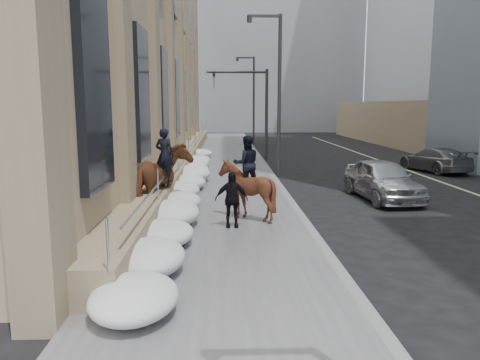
% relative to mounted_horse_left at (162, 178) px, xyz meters
% --- Properties ---
extents(ground, '(140.00, 140.00, 0.00)m').
position_rel_mounted_horse_left_xyz_m(ground, '(1.88, -5.48, -1.29)').
color(ground, black).
rests_on(ground, ground).
extents(sidewalk, '(5.00, 80.00, 0.12)m').
position_rel_mounted_horse_left_xyz_m(sidewalk, '(1.88, 4.52, -1.23)').
color(sidewalk, '#4D4D4F').
rests_on(sidewalk, ground).
extents(curb, '(0.24, 80.00, 0.12)m').
position_rel_mounted_horse_left_xyz_m(curb, '(4.50, 4.52, -1.23)').
color(curb, slate).
rests_on(curb, ground).
extents(lane_line, '(0.15, 70.00, 0.01)m').
position_rel_mounted_horse_left_xyz_m(lane_line, '(12.38, 4.52, -1.29)').
color(lane_line, '#BFB78C').
rests_on(lane_line, ground).
extents(limestone_building, '(6.10, 44.00, 18.00)m').
position_rel_mounted_horse_left_xyz_m(limestone_building, '(-3.37, 14.48, 7.61)').
color(limestone_building, '#9A8565').
rests_on(limestone_building, ground).
extents(bg_building_mid, '(30.00, 12.00, 28.00)m').
position_rel_mounted_horse_left_xyz_m(bg_building_mid, '(5.88, 54.52, 12.71)').
color(bg_building_mid, slate).
rests_on(bg_building_mid, ground).
extents(bg_building_far, '(24.00, 12.00, 20.00)m').
position_rel_mounted_horse_left_xyz_m(bg_building_far, '(-4.12, 66.52, 8.71)').
color(bg_building_far, gray).
rests_on(bg_building_far, ground).
extents(streetlight_mid, '(1.71, 0.24, 8.00)m').
position_rel_mounted_horse_left_xyz_m(streetlight_mid, '(4.62, 8.52, 3.29)').
color(streetlight_mid, '#2D2D30').
rests_on(streetlight_mid, ground).
extents(streetlight_far, '(1.71, 0.24, 8.00)m').
position_rel_mounted_horse_left_xyz_m(streetlight_far, '(4.62, 28.52, 3.29)').
color(streetlight_far, '#2D2D30').
rests_on(streetlight_far, ground).
extents(traffic_signal, '(4.10, 0.22, 6.00)m').
position_rel_mounted_horse_left_xyz_m(traffic_signal, '(3.96, 16.52, 2.71)').
color(traffic_signal, '#2D2D30').
rests_on(traffic_signal, ground).
extents(snow_bank, '(1.70, 18.10, 0.76)m').
position_rel_mounted_horse_left_xyz_m(snow_bank, '(0.46, 2.63, -0.82)').
color(snow_bank, silver).
rests_on(snow_bank, sidewalk).
extents(mounted_horse_left, '(1.99, 2.91, 2.78)m').
position_rel_mounted_horse_left_xyz_m(mounted_horse_left, '(0.00, 0.00, 0.00)').
color(mounted_horse_left, '#532E19').
rests_on(mounted_horse_left, sidewalk).
extents(mounted_horse_right, '(1.76, 1.91, 2.58)m').
position_rel_mounted_horse_left_xyz_m(mounted_horse_right, '(2.70, -0.78, -0.12)').
color(mounted_horse_right, '#3E1D11').
rests_on(mounted_horse_right, sidewalk).
extents(pedestrian, '(0.98, 0.45, 1.63)m').
position_rel_mounted_horse_left_xyz_m(pedestrian, '(2.22, -1.76, -0.36)').
color(pedestrian, black).
rests_on(pedestrian, sidewalk).
extents(car_silver, '(2.22, 4.76, 1.58)m').
position_rel_mounted_horse_left_xyz_m(car_silver, '(8.15, 2.68, -0.50)').
color(car_silver, '#A7A9AF').
rests_on(car_silver, ground).
extents(car_grey, '(2.93, 4.92, 1.34)m').
position_rel_mounted_horse_left_xyz_m(car_grey, '(13.62, 10.21, -0.62)').
color(car_grey, '#595B61').
rests_on(car_grey, ground).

